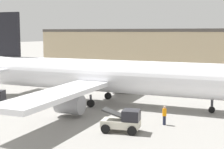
{
  "coord_description": "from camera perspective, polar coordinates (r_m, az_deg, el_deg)",
  "views": [
    {
      "loc": [
        21.94,
        -35.39,
        8.93
      ],
      "look_at": [
        0.0,
        0.0,
        3.7
      ],
      "focal_mm": 55.0,
      "sensor_mm": 36.0,
      "label": 1
    }
  ],
  "objects": [
    {
      "name": "ground_plane",
      "position": [
        42.59,
        0.0,
        -4.94
      ],
      "size": [
        400.0,
        400.0,
        0.0
      ],
      "primitive_type": "plane",
      "color": "gray"
    },
    {
      "name": "ground_crew_worker",
      "position": [
        33.51,
        8.71,
        -6.64
      ],
      "size": [
        0.41,
        0.41,
        1.84
      ],
      "rotation": [
        0.0,
        0.0,
        5.45
      ],
      "color": "#1E2338",
      "rests_on": "ground_plane"
    },
    {
      "name": "terminal_building",
      "position": [
        79.43,
        17.17,
        3.85
      ],
      "size": [
        92.04,
        12.63,
        9.55
      ],
      "color": "tan",
      "rests_on": "ground_plane"
    },
    {
      "name": "belt_loader_truck",
      "position": [
        30.86,
        1.95,
        -7.72
      ],
      "size": [
        3.74,
        2.82,
        2.08
      ],
      "rotation": [
        0.0,
        0.0,
        0.3
      ],
      "color": "beige",
      "rests_on": "ground_plane"
    },
    {
      "name": "airplane",
      "position": [
        42.38,
        -1.2,
        -0.29
      ],
      "size": [
        40.84,
        35.96,
        11.57
      ],
      "rotation": [
        0.0,
        0.0,
        0.16
      ],
      "color": "white",
      "rests_on": "ground_plane"
    }
  ]
}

